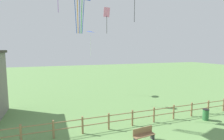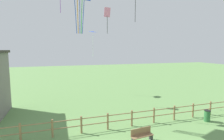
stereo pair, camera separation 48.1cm
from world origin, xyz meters
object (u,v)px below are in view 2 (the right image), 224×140
at_px(park_bench_near_fence, 142,135).
at_px(kite_pink_diamond, 107,16).
at_px(trash_bin, 207,116).
at_px(kite_blue_delta, 93,32).

xyz_separation_m(park_bench_near_fence, kite_pink_diamond, (-0.60, 5.78, 8.38)).
bearing_deg(park_bench_near_fence, trash_bin, 10.92).
height_order(park_bench_near_fence, trash_bin, trash_bin).
relative_size(park_bench_near_fence, kite_blue_delta, 0.43).
xyz_separation_m(trash_bin, kite_pink_diamond, (-7.23, 4.50, 8.38)).
bearing_deg(trash_bin, kite_pink_diamond, 148.09).
relative_size(kite_pink_diamond, kite_blue_delta, 0.64).
xyz_separation_m(park_bench_near_fence, kite_blue_delta, (-0.22, 14.15, 7.72)).
height_order(park_bench_near_fence, kite_pink_diamond, kite_pink_diamond).
xyz_separation_m(park_bench_near_fence, trash_bin, (6.63, 1.28, 0.00)).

